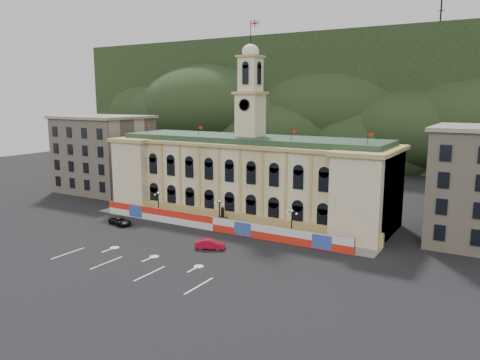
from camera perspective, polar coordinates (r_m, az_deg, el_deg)
The scene contains 13 objects.
ground at distance 70.81m, azimuth -10.15°, elevation -9.04°, with size 260.00×260.00×0.00m, color black.
lane_markings at distance 67.35m, azimuth -12.96°, elevation -10.15°, with size 26.00×10.00×0.02m, color white, non-canonical shape.
hill_ridge at distance 177.95m, azimuth 16.49°, elevation 8.49°, with size 230.00×80.00×64.00m.
city_hall at distance 90.90m, azimuth 1.12°, elevation 0.46°, with size 56.20×17.60×37.10m.
side_building_left at distance 119.98m, azimuth -16.25°, elevation 3.10°, with size 21.00×17.00×18.60m.
hoarding_fence at distance 81.84m, azimuth -3.23°, elevation -5.36°, with size 50.00×0.44×2.50m.
pavement at distance 84.34m, azimuth -2.23°, elevation -5.71°, with size 56.00×5.50×0.16m, color slate.
statue at distance 84.25m, azimuth -2.14°, elevation -4.95°, with size 1.40×1.40×3.72m.
lamp_left at distance 91.20m, azimuth -9.92°, elevation -2.72°, with size 1.96×0.44×5.15m.
lamp_center at distance 82.97m, azimuth -2.53°, elevation -3.84°, with size 1.96×0.44×5.15m.
lamp_right at distance 76.44m, azimuth 6.33°, elevation -5.11°, with size 1.96×0.44×5.15m.
red_sedan at distance 72.49m, azimuth -3.65°, elevation -7.82°, with size 4.87×3.35×1.52m, color maroon.
black_suv at distance 88.36m, azimuth -14.40°, elevation -4.89°, with size 5.41×3.46×1.39m, color black.
Camera 1 is at (44.20, -50.36, 22.92)m, focal length 35.00 mm.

